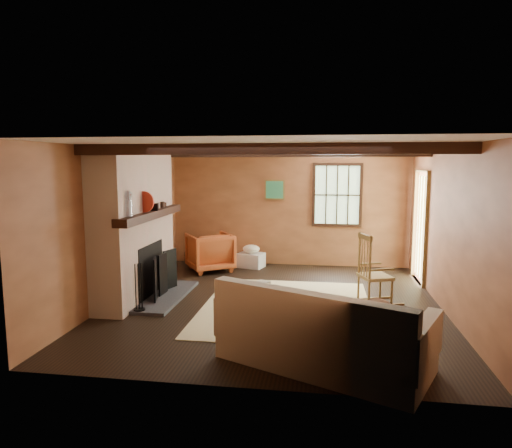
% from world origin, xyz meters
% --- Properties ---
extents(ground, '(5.50, 5.50, 0.00)m').
position_xyz_m(ground, '(0.00, 0.00, 0.00)').
color(ground, black).
rests_on(ground, ground).
extents(room_envelope, '(5.02, 5.52, 2.44)m').
position_xyz_m(room_envelope, '(0.22, 0.26, 1.63)').
color(room_envelope, '#A9603C').
rests_on(room_envelope, ground).
extents(fireplace, '(1.02, 2.30, 2.40)m').
position_xyz_m(fireplace, '(-2.23, -0.00, 1.10)').
color(fireplace, '#9E403D').
rests_on(fireplace, ground).
extents(rug, '(2.50, 3.00, 0.01)m').
position_xyz_m(rug, '(0.20, -0.20, 0.00)').
color(rug, beige).
rests_on(rug, ground).
extents(rocking_chair, '(0.89, 0.66, 1.10)m').
position_xyz_m(rocking_chair, '(1.50, 0.20, 0.46)').
color(rocking_chair, '#A68B51').
rests_on(rocking_chair, ground).
extents(sofa, '(2.42, 1.81, 0.90)m').
position_xyz_m(sofa, '(0.73, -2.16, 0.32)').
color(sofa, white).
rests_on(sofa, ground).
extents(firewood_pile, '(0.69, 0.13, 0.25)m').
position_xyz_m(firewood_pile, '(-1.90, 2.60, 0.13)').
color(firewood_pile, brown).
rests_on(firewood_pile, ground).
extents(laundry_basket, '(0.58, 0.50, 0.30)m').
position_xyz_m(laundry_basket, '(-0.74, 2.36, 0.15)').
color(laundry_basket, silver).
rests_on(laundry_basket, ground).
extents(basket_pillow, '(0.38, 0.31, 0.18)m').
position_xyz_m(basket_pillow, '(-0.74, 2.36, 0.39)').
color(basket_pillow, white).
rests_on(basket_pillow, laundry_basket).
extents(armchair, '(1.15, 1.15, 0.77)m').
position_xyz_m(armchair, '(-1.52, 1.95, 0.38)').
color(armchair, '#BF6026').
rests_on(armchair, ground).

